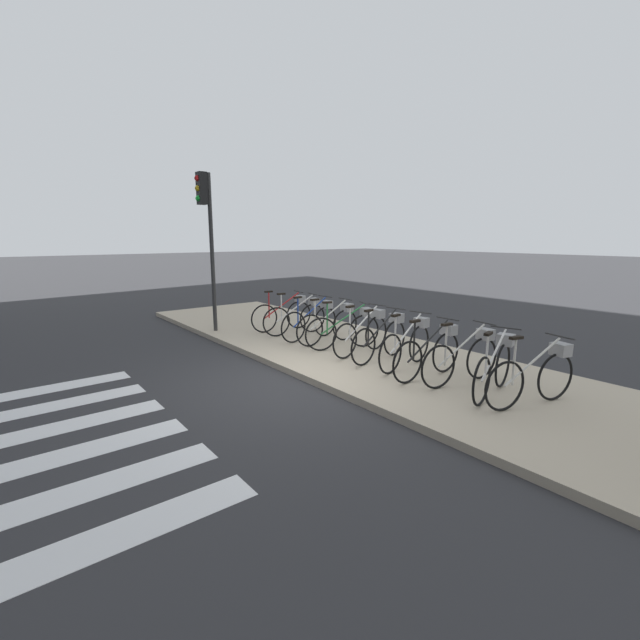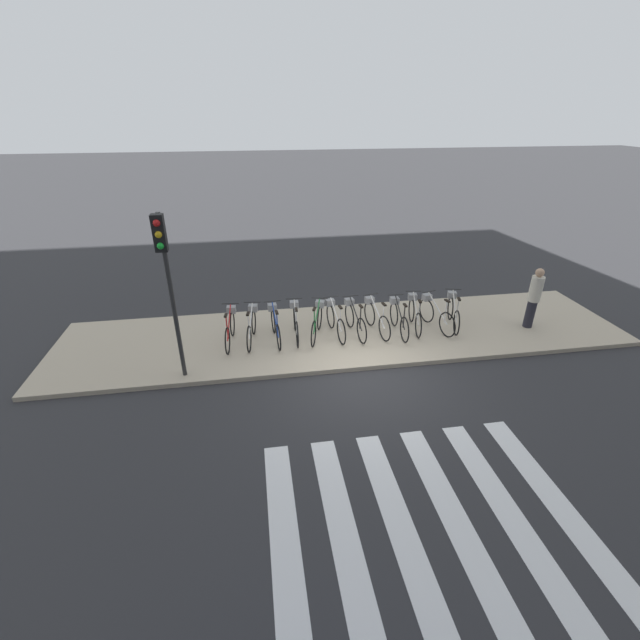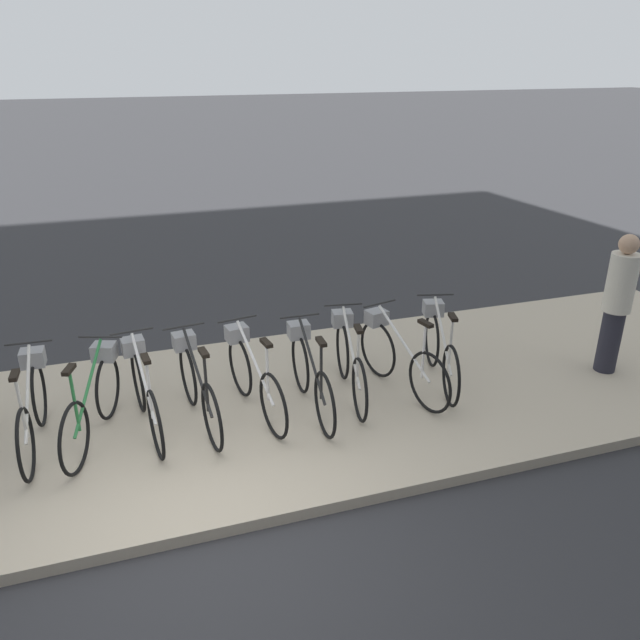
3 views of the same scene
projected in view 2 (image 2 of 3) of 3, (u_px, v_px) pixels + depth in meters
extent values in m
plane|color=#2D2D30|center=(361.00, 371.00, 10.57)|extent=(120.00, 120.00, 0.00)
cube|color=#B7A88E|center=(345.00, 334.00, 12.17)|extent=(15.81, 3.68, 0.12)
torus|color=black|center=(228.00, 341.00, 10.96)|extent=(0.11, 0.72, 0.72)
torus|color=black|center=(232.00, 324.00, 11.84)|extent=(0.11, 0.72, 0.72)
cylinder|color=red|center=(229.00, 322.00, 11.27)|extent=(0.13, 1.00, 0.61)
cylinder|color=red|center=(227.00, 327.00, 10.94)|extent=(0.04, 0.04, 0.65)
cube|color=black|center=(226.00, 315.00, 10.78)|extent=(0.09, 0.21, 0.04)
cylinder|color=#262626|center=(230.00, 304.00, 11.57)|extent=(0.46, 0.07, 0.02)
cube|color=gray|center=(231.00, 309.00, 11.70)|extent=(0.26, 0.22, 0.18)
torus|color=black|center=(249.00, 339.00, 11.04)|extent=(0.14, 0.71, 0.72)
torus|color=black|center=(254.00, 322.00, 11.93)|extent=(0.14, 0.71, 0.72)
cylinder|color=silver|center=(251.00, 321.00, 11.36)|extent=(0.17, 1.00, 0.61)
cylinder|color=silver|center=(249.00, 326.00, 11.02)|extent=(0.04, 0.04, 0.65)
cube|color=black|center=(248.00, 314.00, 10.87)|extent=(0.10, 0.21, 0.04)
cylinder|color=#262626|center=(252.00, 302.00, 11.65)|extent=(0.46, 0.09, 0.02)
cube|color=gray|center=(253.00, 308.00, 11.79)|extent=(0.27, 0.23, 0.18)
torus|color=black|center=(279.00, 338.00, 11.12)|extent=(0.09, 0.72, 0.72)
torus|color=black|center=(273.00, 321.00, 11.98)|extent=(0.09, 0.72, 0.72)
cylinder|color=navy|center=(275.00, 319.00, 11.42)|extent=(0.11, 1.00, 0.61)
cylinder|color=navy|center=(277.00, 324.00, 11.09)|extent=(0.03, 0.03, 0.65)
cube|color=black|center=(277.00, 312.00, 10.94)|extent=(0.09, 0.21, 0.04)
cylinder|color=#262626|center=(272.00, 301.00, 11.70)|extent=(0.46, 0.06, 0.02)
cube|color=gray|center=(272.00, 307.00, 11.84)|extent=(0.26, 0.22, 0.18)
torus|color=black|center=(297.00, 335.00, 11.27)|extent=(0.06, 0.72, 0.72)
torus|color=black|center=(295.00, 318.00, 12.14)|extent=(0.06, 0.72, 0.72)
cylinder|color=beige|center=(296.00, 317.00, 11.58)|extent=(0.07, 1.00, 0.61)
cylinder|color=beige|center=(297.00, 321.00, 11.24)|extent=(0.03, 0.03, 0.65)
cube|color=black|center=(296.00, 310.00, 11.09)|extent=(0.08, 0.20, 0.04)
cylinder|color=#262626|center=(294.00, 299.00, 11.87)|extent=(0.46, 0.04, 0.02)
cube|color=gray|center=(294.00, 304.00, 12.00)|extent=(0.25, 0.21, 0.18)
torus|color=black|center=(314.00, 334.00, 11.30)|extent=(0.26, 0.69, 0.72)
torus|color=black|center=(320.00, 318.00, 12.17)|extent=(0.26, 0.69, 0.72)
cylinder|color=#267238|center=(317.00, 316.00, 11.61)|extent=(0.35, 0.96, 0.61)
cylinder|color=#267238|center=(314.00, 321.00, 11.28)|extent=(0.04, 0.04, 0.65)
cube|color=black|center=(314.00, 309.00, 11.12)|extent=(0.13, 0.21, 0.04)
cylinder|color=#262626|center=(320.00, 298.00, 11.90)|extent=(0.44, 0.17, 0.02)
cube|color=gray|center=(320.00, 304.00, 12.03)|extent=(0.29, 0.27, 0.18)
torus|color=black|center=(341.00, 332.00, 11.41)|extent=(0.12, 0.71, 0.72)
torus|color=black|center=(330.00, 316.00, 12.26)|extent=(0.12, 0.71, 0.72)
cylinder|color=silver|center=(336.00, 314.00, 11.70)|extent=(0.15, 1.00, 0.61)
cylinder|color=silver|center=(340.00, 319.00, 11.38)|extent=(0.04, 0.04, 0.65)
cube|color=black|center=(340.00, 307.00, 11.23)|extent=(0.09, 0.21, 0.04)
cylinder|color=#262626|center=(331.00, 297.00, 11.99)|extent=(0.46, 0.08, 0.02)
cube|color=gray|center=(330.00, 303.00, 12.12)|extent=(0.26, 0.23, 0.18)
torus|color=black|center=(362.00, 331.00, 11.46)|extent=(0.12, 0.71, 0.72)
torus|color=black|center=(349.00, 315.00, 12.30)|extent=(0.12, 0.71, 0.72)
cylinder|color=black|center=(356.00, 313.00, 11.75)|extent=(0.15, 1.00, 0.61)
cylinder|color=black|center=(360.00, 318.00, 11.43)|extent=(0.04, 0.04, 0.65)
cube|color=black|center=(361.00, 306.00, 11.28)|extent=(0.09, 0.21, 0.04)
cylinder|color=#262626|center=(350.00, 296.00, 12.03)|extent=(0.46, 0.08, 0.02)
cube|color=gray|center=(349.00, 302.00, 12.16)|extent=(0.26, 0.23, 0.18)
torus|color=black|center=(385.00, 329.00, 11.57)|extent=(0.15, 0.71, 0.72)
torus|color=black|center=(370.00, 314.00, 12.41)|extent=(0.15, 0.71, 0.72)
cylinder|color=silver|center=(377.00, 312.00, 11.86)|extent=(0.19, 0.99, 0.61)
cylinder|color=silver|center=(383.00, 316.00, 11.54)|extent=(0.04, 0.04, 0.65)
cube|color=black|center=(384.00, 304.00, 11.39)|extent=(0.10, 0.21, 0.04)
cylinder|color=#262626|center=(371.00, 294.00, 12.14)|extent=(0.46, 0.10, 0.02)
cube|color=gray|center=(370.00, 300.00, 12.27)|extent=(0.27, 0.24, 0.18)
torus|color=black|center=(405.00, 330.00, 11.51)|extent=(0.05, 0.72, 0.72)
torus|color=black|center=(394.00, 314.00, 12.39)|extent=(0.05, 0.72, 0.72)
cylinder|color=black|center=(400.00, 312.00, 11.82)|extent=(0.05, 1.00, 0.61)
cylinder|color=black|center=(404.00, 317.00, 11.49)|extent=(0.03, 0.03, 0.65)
cube|color=black|center=(405.00, 305.00, 11.34)|extent=(0.07, 0.20, 0.04)
cylinder|color=#262626|center=(396.00, 295.00, 12.11)|extent=(0.46, 0.03, 0.02)
cube|color=gray|center=(395.00, 300.00, 12.25)|extent=(0.24, 0.21, 0.18)
torus|color=black|center=(418.00, 325.00, 11.74)|extent=(0.15, 0.71, 0.72)
torus|color=black|center=(411.00, 310.00, 12.62)|extent=(0.15, 0.71, 0.72)
cylinder|color=beige|center=(416.00, 308.00, 12.05)|extent=(0.19, 0.99, 0.61)
cylinder|color=beige|center=(419.00, 313.00, 11.72)|extent=(0.04, 0.04, 0.65)
cube|color=black|center=(420.00, 301.00, 11.56)|extent=(0.10, 0.21, 0.04)
cylinder|color=#262626|center=(413.00, 291.00, 12.35)|extent=(0.46, 0.10, 0.02)
cube|color=gray|center=(412.00, 297.00, 12.48)|extent=(0.27, 0.23, 0.18)
torus|color=black|center=(447.00, 325.00, 11.78)|extent=(0.19, 0.71, 0.72)
torus|color=black|center=(426.00, 311.00, 12.59)|extent=(0.19, 0.71, 0.72)
cylinder|color=silver|center=(438.00, 308.00, 12.05)|extent=(0.25, 0.98, 0.61)
cylinder|color=silver|center=(446.00, 312.00, 11.74)|extent=(0.04, 0.04, 0.65)
cube|color=black|center=(447.00, 301.00, 11.59)|extent=(0.11, 0.21, 0.04)
cylinder|color=#262626|center=(429.00, 292.00, 12.32)|extent=(0.45, 0.13, 0.02)
cube|color=gray|center=(427.00, 297.00, 12.45)|extent=(0.28, 0.25, 0.18)
torus|color=black|center=(457.00, 323.00, 11.88)|extent=(0.22, 0.70, 0.72)
torus|color=black|center=(450.00, 308.00, 12.75)|extent=(0.22, 0.70, 0.72)
cylinder|color=beige|center=(455.00, 306.00, 12.18)|extent=(0.29, 0.98, 0.61)
cylinder|color=beige|center=(457.00, 310.00, 11.85)|extent=(0.04, 0.04, 0.65)
cube|color=black|center=(459.00, 299.00, 11.70)|extent=(0.12, 0.21, 0.04)
cylinder|color=#262626|center=(453.00, 289.00, 12.48)|extent=(0.45, 0.14, 0.02)
cube|color=gray|center=(452.00, 295.00, 12.61)|extent=(0.28, 0.25, 0.18)
cylinder|color=#23232D|center=(530.00, 314.00, 12.29)|extent=(0.26, 0.26, 0.82)
cylinder|color=beige|center=(536.00, 289.00, 11.94)|extent=(0.34, 0.34, 0.73)
sphere|color=tan|center=(540.00, 273.00, 11.73)|extent=(0.24, 0.24, 0.24)
cylinder|color=#2D2D2D|center=(173.00, 301.00, 9.36)|extent=(0.10, 0.10, 3.86)
cube|color=black|center=(159.00, 233.00, 8.51)|extent=(0.24, 0.20, 0.75)
sphere|color=red|center=(156.00, 223.00, 8.32)|extent=(0.14, 0.14, 0.14)
sphere|color=gold|center=(158.00, 235.00, 8.42)|extent=(0.14, 0.14, 0.14)
sphere|color=green|center=(160.00, 246.00, 8.52)|extent=(0.14, 0.14, 0.14)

